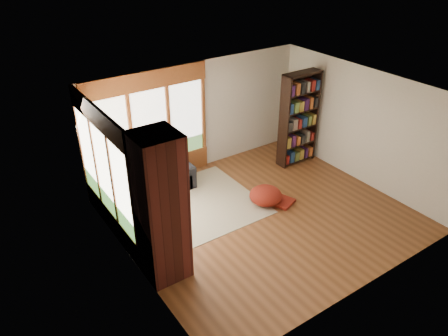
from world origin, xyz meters
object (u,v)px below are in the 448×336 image
sectional_sofa (138,195)px  dog_tan (150,165)px  bookshelf (299,119)px  pouf (266,195)px  brick_chimney (161,209)px  area_rug (185,209)px  dog_brindle (134,192)px

sectional_sofa → dog_tan: size_ratio=2.20×
bookshelf → pouf: (-1.81, -1.05, -0.94)m
pouf → brick_chimney: bearing=-166.2°
area_rug → pouf: pouf is taller
area_rug → bookshelf: bookshelf is taller
pouf → bookshelf: bearing=30.1°
bookshelf → pouf: 2.29m
area_rug → dog_brindle: (-1.02, 0.12, 0.72)m
area_rug → dog_tan: dog_tan is taller
bookshelf → dog_brindle: bearing=-177.7°
brick_chimney → pouf: (2.73, 0.67, -1.10)m
sectional_sofa → pouf: (2.29, -1.38, -0.10)m
brick_chimney → sectional_sofa: 2.32m
area_rug → bookshelf: bearing=5.0°
dog_tan → dog_brindle: size_ratio=1.26×
pouf → area_rug: bearing=153.9°
brick_chimney → area_rug: (1.19, 1.43, -1.29)m
brick_chimney → area_rug: 2.26m
sectional_sofa → area_rug: sectional_sofa is taller
bookshelf → dog_brindle: 4.39m
dog_tan → dog_brindle: 0.98m
sectional_sofa → pouf: bearing=-29.7°
area_rug → brick_chimney: bearing=-129.8°
brick_chimney → sectional_sofa: (0.45, 2.05, -1.00)m
bookshelf → pouf: bearing=-149.9°
brick_chimney → dog_tan: bearing=69.3°
sectional_sofa → area_rug: bearing=-38.4°
sectional_sofa → dog_brindle: bearing=-117.5°
sectional_sofa → pouf: size_ratio=3.17×
bookshelf → sectional_sofa: bearing=175.4°
area_rug → pouf: bearing=-26.1°
dog_tan → sectional_sofa: bearing=171.0°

